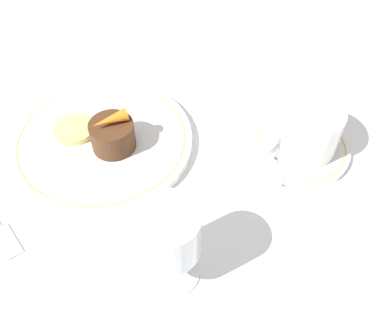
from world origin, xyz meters
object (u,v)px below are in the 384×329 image
at_px(coffee_cup, 305,127).
at_px(dinner_plate, 103,141).
at_px(dessert_cake, 113,135).
at_px(wine_glass, 168,237).

bearing_deg(coffee_cup, dinner_plate, -37.27).
bearing_deg(dessert_cake, coffee_cup, 145.70).
distance_m(coffee_cup, wine_glass, 0.27).
relative_size(coffee_cup, wine_glass, 1.08).
distance_m(dinner_plate, coffee_cup, 0.29).
distance_m(dinner_plate, dessert_cake, 0.04).
height_order(dinner_plate, dessert_cake, dessert_cake).
bearing_deg(dinner_plate, dessert_cake, 108.31).
xyz_separation_m(coffee_cup, wine_glass, (0.26, 0.05, 0.03)).
height_order(coffee_cup, wine_glass, wine_glass).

